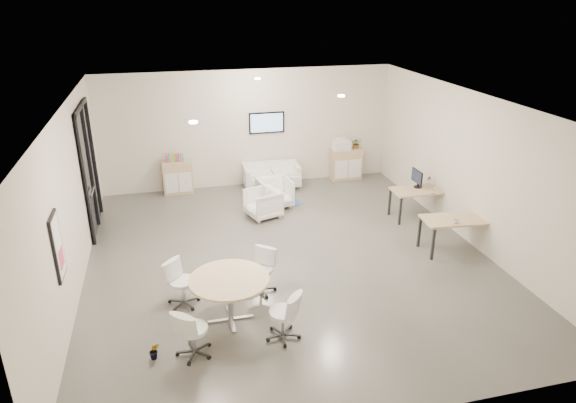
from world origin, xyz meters
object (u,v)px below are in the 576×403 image
at_px(sideboard_left, 178,177).
at_px(loveseat, 271,176).
at_px(sideboard_right, 346,164).
at_px(desk_rear, 420,192).
at_px(desk_front, 455,222).
at_px(armchair_right, 275,191).
at_px(armchair_left, 263,202).
at_px(round_table, 229,283).

xyz_separation_m(sideboard_left, loveseat, (2.54, -0.16, -0.13)).
height_order(sideboard_right, desk_rear, sideboard_right).
bearing_deg(desk_front, sideboard_right, 102.89).
bearing_deg(armchair_right, sideboard_left, 137.73).
height_order(armchair_right, desk_rear, armchair_right).
xyz_separation_m(armchair_right, desk_rear, (3.23, -1.50, 0.24)).
bearing_deg(sideboard_right, armchair_left, -143.79).
bearing_deg(armchair_right, desk_rear, -33.52).
bearing_deg(round_table, desk_rear, 31.70).
bearing_deg(desk_front, desk_rear, 91.58).
relative_size(sideboard_left, sideboard_right, 0.99).
height_order(armchair_left, desk_rear, armchair_left).
distance_m(loveseat, round_table, 6.33).
relative_size(loveseat, armchair_right, 1.96).
relative_size(sideboard_right, round_table, 0.68).
bearing_deg(sideboard_left, armchair_right, -33.67).
relative_size(desk_rear, desk_front, 0.97).
bearing_deg(sideboard_right, loveseat, -176.22).
bearing_deg(armchair_left, armchair_right, 125.75).
bearing_deg(sideboard_right, armchair_right, -147.88).
relative_size(desk_rear, round_table, 1.05).
relative_size(armchair_left, desk_front, 0.53).
bearing_deg(loveseat, sideboard_left, 179.04).
xyz_separation_m(sideboard_right, armchair_left, (-2.88, -2.11, -0.06)).
bearing_deg(round_table, armchair_left, 71.35).
xyz_separation_m(sideboard_left, armchair_right, (2.33, -1.55, -0.04)).
distance_m(loveseat, desk_front, 5.47).
bearing_deg(armchair_left, desk_front, 35.88).
height_order(sideboard_left, desk_front, sideboard_left).
xyz_separation_m(armchair_left, armchair_right, (0.43, 0.57, 0.02)).
bearing_deg(armchair_right, sideboard_right, 23.52).
height_order(sideboard_right, loveseat, sideboard_right).
height_order(sideboard_left, round_table, sideboard_left).
bearing_deg(round_table, sideboard_left, 95.05).
distance_m(sideboard_right, round_table, 7.47).
bearing_deg(desk_front, armchair_right, 138.98).
bearing_deg(sideboard_left, desk_rear, -28.77).
distance_m(sideboard_right, desk_front, 4.82).
height_order(loveseat, armchair_right, armchair_right).
height_order(sideboard_right, armchair_left, sideboard_right).
distance_m(armchair_right, desk_front, 4.50).
xyz_separation_m(armchair_left, desk_rear, (3.66, -0.93, 0.26)).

